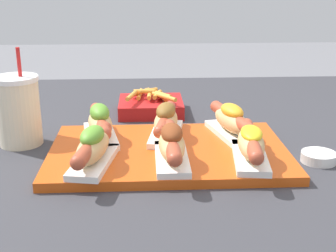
# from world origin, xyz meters

# --- Properties ---
(serving_tray) EXTENTS (0.47, 0.30, 0.02)m
(serving_tray) POSITION_xyz_m (0.02, -0.11, 0.72)
(serving_tray) COLOR #CC4C14
(serving_tray) RESTS_ON patio_table
(hot_dog_0) EXTENTS (0.09, 0.20, 0.07)m
(hot_dog_0) POSITION_xyz_m (-0.12, -0.19, 0.76)
(hot_dog_0) COLOR white
(hot_dog_0) RESTS_ON serving_tray
(hot_dog_1) EXTENTS (0.06, 0.20, 0.07)m
(hot_dog_1) POSITION_xyz_m (0.02, -0.18, 0.76)
(hot_dog_1) COLOR white
(hot_dog_1) RESTS_ON serving_tray
(hot_dog_2) EXTENTS (0.08, 0.20, 0.06)m
(hot_dog_2) POSITION_xyz_m (0.17, -0.18, 0.76)
(hot_dog_2) COLOR white
(hot_dog_2) RESTS_ON serving_tray
(hot_dog_3) EXTENTS (0.09, 0.20, 0.08)m
(hot_dog_3) POSITION_xyz_m (-0.12, -0.05, 0.76)
(hot_dog_3) COLOR white
(hot_dog_3) RESTS_ON serving_tray
(hot_dog_4) EXTENTS (0.08, 0.20, 0.07)m
(hot_dog_4) POSITION_xyz_m (0.02, -0.04, 0.76)
(hot_dog_4) COLOR white
(hot_dog_4) RESTS_ON serving_tray
(hot_dog_5) EXTENTS (0.10, 0.20, 0.07)m
(hot_dog_5) POSITION_xyz_m (0.16, -0.04, 0.76)
(hot_dog_5) COLOR white
(hot_dog_5) RESTS_ON serving_tray
(sauce_bowl) EXTENTS (0.07, 0.07, 0.02)m
(sauce_bowl) POSITION_xyz_m (0.31, -0.15, 0.72)
(sauce_bowl) COLOR white
(sauce_bowl) RESTS_ON patio_table
(drink_cup) EXTENTS (0.09, 0.09, 0.21)m
(drink_cup) POSITION_xyz_m (-0.29, -0.02, 0.78)
(drink_cup) COLOR beige
(drink_cup) RESTS_ON patio_table
(fries_basket) EXTENTS (0.16, 0.16, 0.06)m
(fries_basket) POSITION_xyz_m (-0.01, 0.19, 0.73)
(fries_basket) COLOR #B21919
(fries_basket) RESTS_ON patio_table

